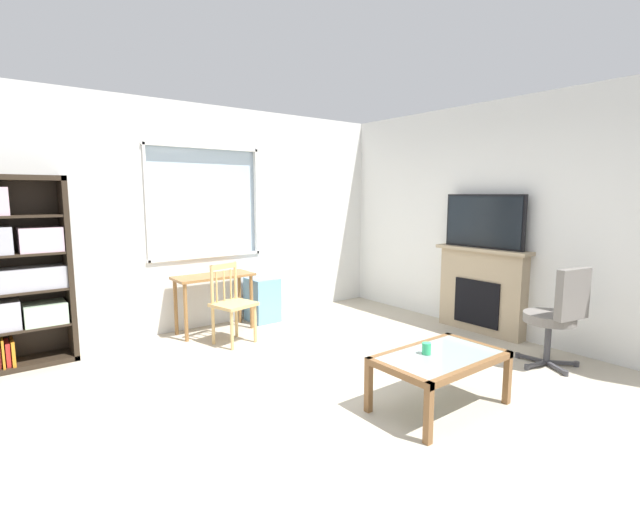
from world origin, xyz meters
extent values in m
cube|color=#B2A893|center=(0.00, 0.00, -0.01)|extent=(6.27, 6.13, 0.02)
cube|color=silver|center=(0.00, 2.56, 0.44)|extent=(5.27, 0.12, 0.89)
cube|color=silver|center=(0.00, 2.56, 2.52)|extent=(5.27, 0.12, 0.50)
cube|color=silver|center=(-1.67, 2.56, 1.58)|extent=(1.92, 0.12, 1.38)
cube|color=silver|center=(1.68, 2.56, 1.58)|extent=(1.90, 0.12, 1.38)
cube|color=silver|center=(0.01, 2.57, 1.58)|extent=(1.45, 0.02, 1.38)
cube|color=white|center=(0.01, 2.50, 0.90)|extent=(1.51, 0.06, 0.03)
cube|color=white|center=(0.01, 2.50, 2.25)|extent=(1.51, 0.06, 0.03)
cube|color=white|center=(-0.72, 2.50, 1.58)|extent=(0.03, 0.06, 1.38)
cube|color=white|center=(0.73, 2.50, 1.58)|extent=(0.03, 0.06, 1.38)
cube|color=silver|center=(2.69, 0.00, 1.39)|extent=(0.12, 5.33, 2.77)
cube|color=#2D2319|center=(-1.58, 2.31, 0.93)|extent=(0.05, 0.38, 1.86)
cube|color=#2D2319|center=(-2.01, 2.31, 1.83)|extent=(0.90, 0.38, 0.05)
cube|color=#2D2319|center=(-2.01, 2.31, 0.03)|extent=(0.90, 0.38, 0.05)
cube|color=#2D2319|center=(-2.01, 2.50, 0.93)|extent=(0.90, 0.02, 1.86)
cube|color=#2D2319|center=(-2.01, 2.31, 0.39)|extent=(0.85, 0.36, 0.02)
cube|color=#2D2319|center=(-2.01, 2.31, 0.75)|extent=(0.85, 0.36, 0.02)
cube|color=#2D2319|center=(-2.01, 2.31, 1.11)|extent=(0.85, 0.36, 0.02)
cube|color=#2D2319|center=(-2.01, 2.31, 1.47)|extent=(0.85, 0.36, 0.02)
cube|color=#B7D6B2|center=(-1.82, 2.30, 0.50)|extent=(0.37, 0.33, 0.21)
cube|color=#B2B2BC|center=(-2.00, 2.30, 0.87)|extent=(0.78, 0.29, 0.21)
cube|color=beige|center=(-1.80, 2.30, 1.24)|extent=(0.37, 0.31, 0.24)
cube|color=red|center=(-2.22, 2.29, 0.15)|extent=(0.02, 0.21, 0.20)
cube|color=orange|center=(-2.19, 2.29, 0.19)|extent=(0.02, 0.30, 0.28)
cube|color=red|center=(-2.15, 2.29, 0.17)|extent=(0.04, 0.24, 0.23)
cube|color=orange|center=(-2.11, 2.29, 0.17)|extent=(0.03, 0.30, 0.24)
cube|color=olive|center=(-0.04, 2.21, 0.69)|extent=(0.95, 0.42, 0.03)
cylinder|color=olive|center=(-0.47, 2.05, 0.34)|extent=(0.04, 0.04, 0.68)
cylinder|color=olive|center=(0.38, 2.05, 0.34)|extent=(0.04, 0.04, 0.68)
cylinder|color=olive|center=(-0.47, 2.37, 0.34)|extent=(0.04, 0.04, 0.68)
cylinder|color=olive|center=(0.38, 2.37, 0.34)|extent=(0.04, 0.04, 0.68)
cube|color=tan|center=(-0.06, 1.66, 0.45)|extent=(0.50, 0.49, 0.04)
cylinder|color=tan|center=(-0.19, 1.47, 0.22)|extent=(0.04, 0.04, 0.43)
cylinder|color=tan|center=(0.14, 1.55, 0.22)|extent=(0.04, 0.04, 0.43)
cylinder|color=tan|center=(-0.26, 1.78, 0.22)|extent=(0.04, 0.04, 0.43)
cylinder|color=tan|center=(0.07, 1.86, 0.22)|extent=(0.04, 0.04, 0.43)
cylinder|color=tan|center=(-0.26, 1.78, 0.68)|extent=(0.04, 0.04, 0.45)
cylinder|color=tan|center=(0.07, 1.86, 0.68)|extent=(0.04, 0.04, 0.45)
cube|color=tan|center=(-0.10, 1.82, 0.87)|extent=(0.36, 0.12, 0.06)
cylinder|color=tan|center=(-0.20, 1.79, 0.65)|extent=(0.02, 0.02, 0.35)
cylinder|color=tan|center=(-0.10, 1.82, 0.65)|extent=(0.02, 0.02, 0.35)
cylinder|color=tan|center=(0.00, 1.84, 0.65)|extent=(0.02, 0.02, 0.35)
cube|color=#72ADDB|center=(0.66, 2.26, 0.29)|extent=(0.35, 0.40, 0.58)
cube|color=tan|center=(2.54, 0.22, 0.50)|extent=(0.18, 1.09, 1.00)
cube|color=black|center=(2.45, 0.22, 0.38)|extent=(0.03, 0.60, 0.55)
cube|color=tan|center=(2.52, 0.22, 1.02)|extent=(0.26, 1.19, 0.04)
cube|color=black|center=(2.52, 0.22, 1.36)|extent=(0.05, 1.02, 0.64)
cube|color=black|center=(2.49, 0.22, 1.36)|extent=(0.01, 0.97, 0.59)
cylinder|color=slate|center=(2.08, -0.83, 0.48)|extent=(0.48, 0.48, 0.09)
cube|color=slate|center=(2.04, -1.04, 0.76)|extent=(0.41, 0.15, 0.48)
cylinder|color=#38383D|center=(2.08, -0.83, 0.24)|extent=(0.06, 0.06, 0.42)
cube|color=#38383D|center=(1.95, -0.80, 0.03)|extent=(0.28, 0.09, 0.03)
cylinder|color=#38383D|center=(1.81, -0.78, 0.03)|extent=(0.05, 0.05, 0.05)
cube|color=#38383D|center=(2.02, -0.95, 0.03)|extent=(0.17, 0.26, 0.03)
cylinder|color=#38383D|center=(1.95, -1.07, 0.03)|extent=(0.05, 0.05, 0.05)
cube|color=#38383D|center=(2.18, -0.93, 0.03)|extent=(0.22, 0.23, 0.03)
cylinder|color=#38383D|center=(2.28, -1.03, 0.03)|extent=(0.05, 0.05, 0.05)
cube|color=#38383D|center=(2.21, -0.77, 0.03)|extent=(0.27, 0.15, 0.03)
cylinder|color=#38383D|center=(2.34, -0.71, 0.03)|extent=(0.05, 0.05, 0.05)
cube|color=#38383D|center=(2.06, -0.69, 0.03)|extent=(0.07, 0.28, 0.03)
cylinder|color=#38383D|center=(2.05, -0.55, 0.03)|extent=(0.05, 0.05, 0.05)
cube|color=#8C9E99|center=(0.50, -0.74, 0.43)|extent=(0.93, 0.53, 0.02)
cube|color=brown|center=(0.50, -1.03, 0.41)|extent=(1.03, 0.05, 0.05)
cube|color=brown|center=(0.50, -0.45, 0.41)|extent=(1.03, 0.05, 0.05)
cube|color=brown|center=(0.01, -0.74, 0.41)|extent=(0.05, 0.63, 0.05)
cube|color=brown|center=(0.99, -0.74, 0.41)|extent=(0.05, 0.63, 0.05)
cube|color=brown|center=(0.01, -1.03, 0.19)|extent=(0.05, 0.05, 0.39)
cube|color=brown|center=(0.99, -1.03, 0.19)|extent=(0.05, 0.05, 0.39)
cube|color=brown|center=(0.01, -0.45, 0.19)|extent=(0.05, 0.05, 0.39)
cube|color=brown|center=(0.99, -0.45, 0.19)|extent=(0.05, 0.05, 0.39)
cylinder|color=#33B770|center=(0.42, -0.67, 0.48)|extent=(0.07, 0.07, 0.09)
camera|label=1|loc=(-2.32, -2.86, 1.68)|focal=25.37mm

